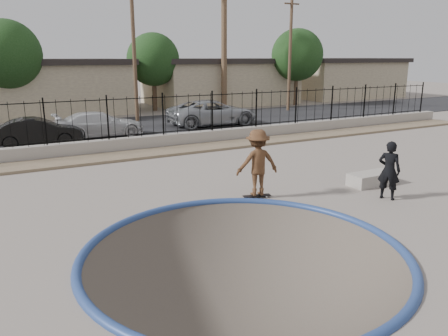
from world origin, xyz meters
name	(u,v)px	position (x,y,z in m)	size (l,w,h in m)	color
ground	(102,169)	(0.00, 12.00, -1.10)	(120.00, 120.00, 2.20)	gray
bowl_pit	(244,253)	(0.00, -1.00, 0.00)	(6.84, 6.84, 1.80)	#463E35
coping_ring	(244,253)	(0.00, -1.00, 0.00)	(7.04, 7.04, 0.20)	navy
rock_strip	(117,157)	(0.00, 9.20, 0.06)	(42.00, 1.60, 0.11)	#887259
retaining_wall	(109,146)	(0.00, 10.30, 0.30)	(42.00, 0.45, 0.60)	gray
fence	(108,119)	(0.00, 10.30, 1.50)	(40.00, 0.04, 1.80)	black
street	(80,130)	(0.00, 17.00, 0.02)	(90.00, 8.00, 0.04)	black
house_center	(53,86)	(0.00, 26.50, 1.97)	(10.60, 8.60, 3.90)	tan
house_east	(220,81)	(14.00, 26.50, 1.97)	(12.60, 8.60, 3.90)	tan
house_east_far	(339,77)	(28.00, 26.50, 1.97)	(11.60, 8.60, 3.90)	tan
palm_right	(224,12)	(12.00, 22.00, 7.33)	(2.30, 2.30, 10.30)	brown
utility_pole_mid	(134,42)	(4.00, 19.00, 4.96)	(1.70, 0.24, 9.50)	#473323
utility_pole_right	(290,48)	(16.00, 19.00, 4.70)	(1.70, 0.24, 9.00)	#473323
street_tree_left	(6,54)	(-3.00, 23.00, 4.19)	(4.32, 4.32, 6.36)	#473323
street_tree_mid	(153,60)	(7.00, 24.00, 3.84)	(3.96, 3.96, 5.83)	#473323
street_tree_right	(297,55)	(19.00, 22.00, 4.19)	(4.32, 4.32, 6.36)	#473323
skater	(257,166)	(2.27, 2.04, 0.97)	(1.26, 0.72, 1.95)	brown
skateboard	(257,196)	(2.27, 2.04, 0.06)	(0.86, 0.40, 0.07)	black
videographer	(389,170)	(5.58, 0.13, 0.86)	(0.63, 0.41, 1.73)	black
concrete_ledge	(372,179)	(6.30, 1.40, 0.20)	(1.60, 0.70, 0.40)	#9F978D
car_b	(38,132)	(-2.51, 13.40, 0.68)	(1.36, 3.91, 1.29)	black
car_c	(100,124)	(0.53, 14.30, 0.68)	(1.81, 4.45, 1.29)	silver
car_d	(213,113)	(7.43, 15.00, 0.80)	(2.52, 5.47, 1.52)	#92959A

